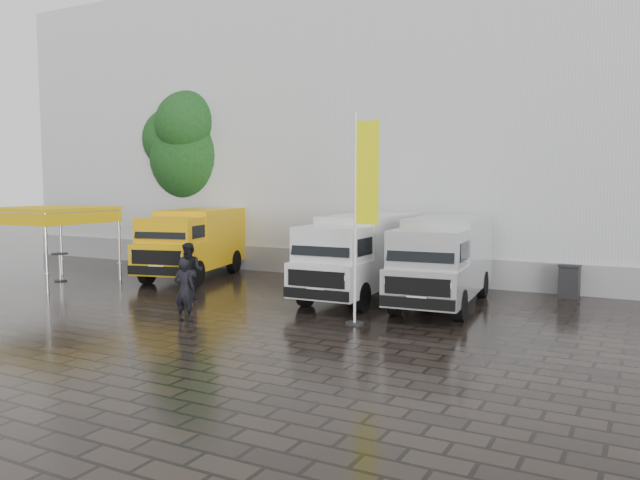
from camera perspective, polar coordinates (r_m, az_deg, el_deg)
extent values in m
plane|color=black|center=(15.73, -0.97, -7.96)|extent=(120.00, 120.00, 0.00)
cube|color=silver|center=(29.98, 17.83, 9.55)|extent=(44.00, 16.00, 12.00)
cube|color=gray|center=(22.23, 13.69, -2.93)|extent=(44.00, 0.15, 1.00)
cylinder|color=silver|center=(26.54, -22.60, -0.16)|extent=(0.10, 0.10, 2.59)
cylinder|color=silver|center=(24.19, -17.87, -0.50)|extent=(0.10, 0.10, 2.59)
cylinder|color=silver|center=(22.13, -23.75, -1.19)|extent=(0.10, 0.10, 2.59)
cube|color=gold|center=(24.25, -23.24, 2.65)|extent=(3.35, 3.35, 0.12)
cube|color=gold|center=(23.26, -26.40, 1.71)|extent=(3.30, 0.04, 0.40)
cylinder|color=black|center=(16.08, 3.18, -7.61)|extent=(0.50, 0.50, 0.04)
cylinder|color=white|center=(15.71, 3.22, 1.85)|extent=(0.07, 0.07, 5.33)
cube|color=#F7FF0D|center=(15.55, 4.36, 6.14)|extent=(0.60, 0.03, 2.56)
cylinder|color=black|center=(29.14, -10.90, 1.96)|extent=(0.56, 0.56, 4.00)
sphere|color=#133C19|center=(29.12, -10.99, 7.47)|extent=(4.40, 4.40, 4.40)
sphere|color=#133C19|center=(30.33, -10.85, 10.78)|extent=(2.59, 2.59, 2.59)
cylinder|color=black|center=(24.82, -22.67, -2.31)|extent=(0.60, 0.60, 1.03)
cube|color=black|center=(21.14, 21.84, -3.51)|extent=(0.65, 0.65, 1.04)
imported|color=black|center=(16.59, -12.28, -4.50)|extent=(0.66, 0.50, 1.64)
imported|color=black|center=(19.67, -11.82, -2.81)|extent=(1.03, 0.91, 1.76)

